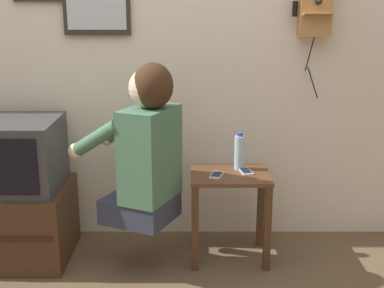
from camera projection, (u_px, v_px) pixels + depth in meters
name	position (u px, v px, depth m)	size (l,w,h in m)	color
wall_back	(158.00, 40.00, 3.30)	(6.80, 0.05, 2.55)	beige
side_table	(230.00, 195.00, 3.16)	(0.46, 0.37, 0.54)	#51331E
person	(146.00, 147.00, 2.93)	(0.63, 0.55, 0.90)	#2D3347
tv_stand	(20.00, 222.00, 3.22)	(0.60, 0.56, 0.45)	#422819
television	(12.00, 154.00, 3.11)	(0.55, 0.51, 0.41)	#38383A
wall_phone_antique	(316.00, 5.00, 3.16)	(0.23, 0.18, 0.77)	#AD7A47
cell_phone_held	(217.00, 175.00, 3.08)	(0.09, 0.14, 0.01)	silver
cell_phone_spare	(246.00, 171.00, 3.14)	(0.08, 0.13, 0.01)	silver
water_bottle	(240.00, 152.00, 3.18)	(0.06, 0.06, 0.23)	#ADC6DB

